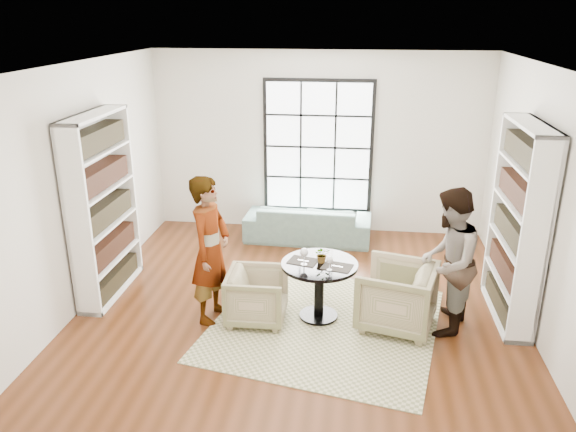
# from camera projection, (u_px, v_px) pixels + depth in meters

# --- Properties ---
(ground) EXTENTS (6.00, 6.00, 0.00)m
(ground) POSITION_uv_depth(u_px,v_px,m) (298.00, 314.00, 7.02)
(ground) COLOR #5C2D15
(room_shell) EXTENTS (6.00, 6.01, 6.00)m
(room_shell) POSITION_uv_depth(u_px,v_px,m) (303.00, 205.00, 7.10)
(room_shell) COLOR silver
(room_shell) RESTS_ON ground
(rug) EXTENTS (3.05, 3.05, 0.01)m
(rug) POSITION_uv_depth(u_px,v_px,m) (325.00, 324.00, 6.78)
(rug) COLOR beige
(rug) RESTS_ON ground
(pedestal_table) EXTENTS (0.92, 0.92, 0.73)m
(pedestal_table) POSITION_uv_depth(u_px,v_px,m) (319.00, 278.00, 6.76)
(pedestal_table) COLOR black
(pedestal_table) RESTS_ON ground
(sofa) EXTENTS (2.07, 0.87, 0.60)m
(sofa) POSITION_uv_depth(u_px,v_px,m) (308.00, 222.00, 9.21)
(sofa) COLOR slate
(sofa) RESTS_ON ground
(armchair_left) EXTENTS (0.72, 0.70, 0.65)m
(armchair_left) POSITION_uv_depth(u_px,v_px,m) (257.00, 296.00, 6.77)
(armchair_left) COLOR tan
(armchair_left) RESTS_ON ground
(armchair_right) EXTENTS (1.05, 1.03, 0.79)m
(armchair_right) POSITION_uv_depth(u_px,v_px,m) (396.00, 296.00, 6.62)
(armchair_right) COLOR tan
(armchair_right) RESTS_ON ground
(person_left) EXTENTS (0.56, 0.73, 1.81)m
(person_left) POSITION_uv_depth(u_px,v_px,m) (210.00, 250.00, 6.64)
(person_left) COLOR gray
(person_left) RESTS_ON ground
(person_right) EXTENTS (0.89, 1.01, 1.74)m
(person_right) POSITION_uv_depth(u_px,v_px,m) (448.00, 262.00, 6.40)
(person_right) COLOR gray
(person_right) RESTS_ON ground
(placemat_left) EXTENTS (0.40, 0.34, 0.01)m
(placemat_left) POSITION_uv_depth(u_px,v_px,m) (303.00, 261.00, 6.74)
(placemat_left) COLOR #2A2824
(placemat_left) RESTS_ON pedestal_table
(placemat_right) EXTENTS (0.40, 0.34, 0.01)m
(placemat_right) POSITION_uv_depth(u_px,v_px,m) (337.00, 267.00, 6.59)
(placemat_right) COLOR #2A2824
(placemat_right) RESTS_ON pedestal_table
(cutlery_left) EXTENTS (0.19, 0.25, 0.01)m
(cutlery_left) POSITION_uv_depth(u_px,v_px,m) (303.00, 261.00, 6.73)
(cutlery_left) COLOR silver
(cutlery_left) RESTS_ON placemat_left
(cutlery_right) EXTENTS (0.19, 0.25, 0.01)m
(cutlery_right) POSITION_uv_depth(u_px,v_px,m) (337.00, 266.00, 6.58)
(cutlery_right) COLOR silver
(cutlery_right) RESTS_ON placemat_right
(wine_glass_left) EXTENTS (0.10, 0.10, 0.21)m
(wine_glass_left) POSITION_uv_depth(u_px,v_px,m) (304.00, 253.00, 6.59)
(wine_glass_left) COLOR silver
(wine_glass_left) RESTS_ON pedestal_table
(wine_glass_right) EXTENTS (0.08, 0.08, 0.18)m
(wine_glass_right) POSITION_uv_depth(u_px,v_px,m) (330.00, 260.00, 6.46)
(wine_glass_right) COLOR silver
(wine_glass_right) RESTS_ON pedestal_table
(flower_centerpiece) EXTENTS (0.21, 0.20, 0.20)m
(flower_centerpiece) POSITION_uv_depth(u_px,v_px,m) (322.00, 254.00, 6.68)
(flower_centerpiece) COLOR gray
(flower_centerpiece) RESTS_ON pedestal_table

